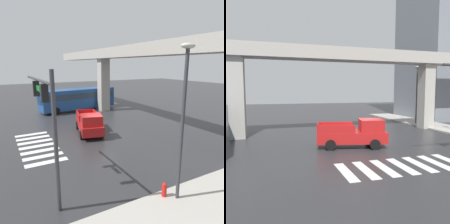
{
  "view_description": "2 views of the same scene",
  "coord_description": "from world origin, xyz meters",
  "views": [
    {
      "loc": [
        16.94,
        -8.23,
        6.38
      ],
      "look_at": [
        -1.09,
        1.61,
        1.8
      ],
      "focal_mm": 34.39,
      "sensor_mm": 36.0,
      "label": 1
    },
    {
      "loc": [
        -6.91,
        -16.46,
        4.16
      ],
      "look_at": [
        -1.4,
        2.09,
        2.38
      ],
      "focal_mm": 36.24,
      "sensor_mm": 36.0,
      "label": 2
    }
  ],
  "objects": [
    {
      "name": "pickup_truck",
      "position": [
        -0.91,
        -0.87,
        0.99
      ],
      "size": [
        5.4,
        3.04,
        2.08
      ],
      "color": "red",
      "rests_on": "ground"
    },
    {
      "name": "street_lamp_mid_block",
      "position": [
        10.43,
        7.67,
        4.56
      ],
      "size": [
        0.44,
        0.7,
        7.24
      ],
      "color": "#38383D",
      "rests_on": "ground"
    },
    {
      "name": "ground_plane",
      "position": [
        0.0,
        0.0,
        0.0
      ],
      "size": [
        120.0,
        120.0,
        0.0
      ],
      "primitive_type": "plane",
      "color": "#2D2D30"
    },
    {
      "name": "elevated_overpass",
      "position": [
        0.0,
        5.02,
        7.06
      ],
      "size": [
        49.91,
        2.1,
        8.33
      ],
      "color": "#ADA89E",
      "rests_on": "ground"
    },
    {
      "name": "crosswalk_stripes",
      "position": [
        -0.0,
        -5.72,
        0.01
      ],
      "size": [
        7.15,
        2.8,
        0.01
      ],
      "color": "silver",
      "rests_on": "ground"
    }
  ]
}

